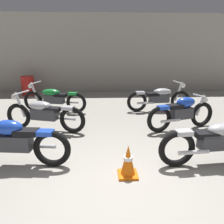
# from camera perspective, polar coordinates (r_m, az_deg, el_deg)

# --- Properties ---
(ground_plane) EXTENTS (60.00, 60.00, 0.00)m
(ground_plane) POSITION_cam_1_polar(r_m,az_deg,el_deg) (3.51, 1.96, -19.39)
(ground_plane) COLOR gray
(back_wall) EXTENTS (13.45, 0.24, 3.60)m
(back_wall) POSITION_cam_1_polar(r_m,az_deg,el_deg) (11.02, -1.51, 14.65)
(back_wall) COLOR #9E998E
(back_wall) RESTS_ON ground
(motorcycle_left_row_0) EXTENTS (1.97, 0.48, 0.88)m
(motorcycle_left_row_0) POSITION_cam_1_polar(r_m,az_deg,el_deg) (4.32, -23.51, -6.84)
(motorcycle_left_row_0) COLOR black
(motorcycle_left_row_0) RESTS_ON ground
(motorcycle_left_row_1) EXTENTS (2.12, 0.85, 0.97)m
(motorcycle_left_row_1) POSITION_cam_1_polar(r_m,az_deg,el_deg) (5.90, -16.93, -0.35)
(motorcycle_left_row_1) COLOR black
(motorcycle_left_row_1) RESTS_ON ground
(motorcycle_left_row_2) EXTENTS (2.14, 0.77, 0.97)m
(motorcycle_left_row_2) POSITION_cam_1_polar(r_m,az_deg,el_deg) (7.59, -14.58, 3.36)
(motorcycle_left_row_2) COLOR black
(motorcycle_left_row_2) RESTS_ON ground
(motorcycle_right_row_0) EXTENTS (2.17, 0.68, 0.97)m
(motorcycle_right_row_0) POSITION_cam_1_polar(r_m,az_deg,el_deg) (4.44, 25.37, -6.51)
(motorcycle_right_row_0) COLOR black
(motorcycle_right_row_0) RESTS_ON ground
(motorcycle_right_row_1) EXTENTS (1.92, 0.74, 0.88)m
(motorcycle_right_row_1) POSITION_cam_1_polar(r_m,az_deg,el_deg) (6.00, 17.38, -0.05)
(motorcycle_right_row_1) COLOR black
(motorcycle_right_row_1) RESTS_ON ground
(motorcycle_right_row_2) EXTENTS (2.17, 0.68, 0.97)m
(motorcycle_right_row_2) POSITION_cam_1_polar(r_m,az_deg,el_deg) (7.63, 11.97, 3.59)
(motorcycle_right_row_2) COLOR black
(motorcycle_right_row_2) RESTS_ON ground
(oil_drum) EXTENTS (0.59, 0.59, 0.85)m
(oil_drum) POSITION_cam_1_polar(r_m,az_deg,el_deg) (10.78, -20.60, 6.29)
(oil_drum) COLOR red
(oil_drum) RESTS_ON ground
(traffic_cone) EXTENTS (0.32, 0.32, 0.54)m
(traffic_cone) POSITION_cam_1_polar(r_m,az_deg,el_deg) (3.74, 4.10, -12.44)
(traffic_cone) COLOR orange
(traffic_cone) RESTS_ON ground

